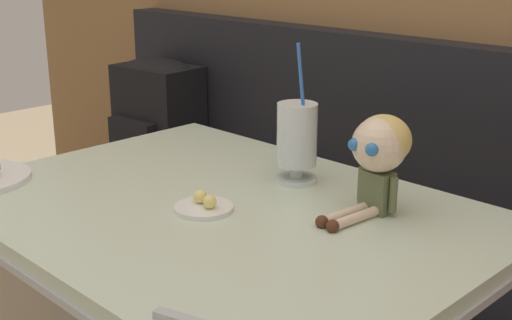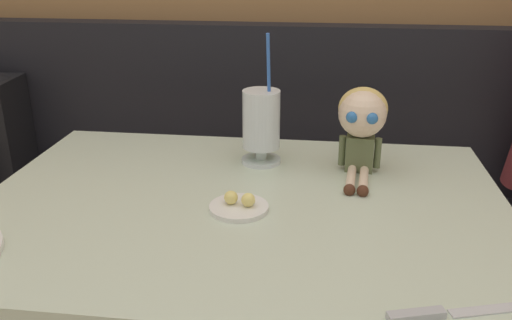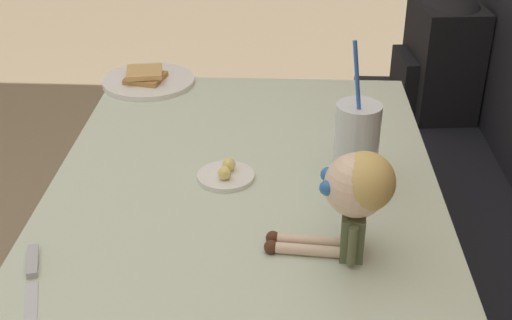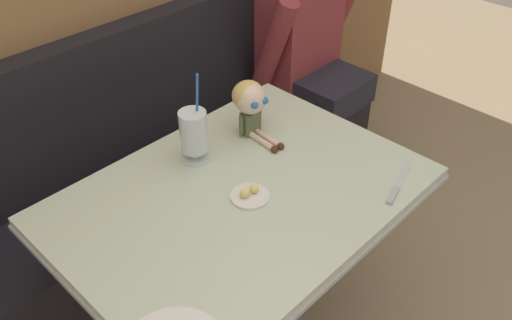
{
  "view_description": "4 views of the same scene",
  "coord_description": "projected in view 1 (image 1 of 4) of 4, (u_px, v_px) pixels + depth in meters",
  "views": [
    {
      "loc": [
        1.0,
        -0.71,
        1.26
      ],
      "look_at": [
        0.07,
        0.22,
        0.85
      ],
      "focal_mm": 48.76,
      "sensor_mm": 36.0,
      "label": 1
    },
    {
      "loc": [
        0.16,
        -0.83,
        1.23
      ],
      "look_at": [
        0.03,
        0.21,
        0.82
      ],
      "focal_mm": 38.2,
      "sensor_mm": 36.0,
      "label": 2
    },
    {
      "loc": [
        1.24,
        0.26,
        1.47
      ],
      "look_at": [
        -0.01,
        0.2,
        0.78
      ],
      "focal_mm": 48.51,
      "sensor_mm": 36.0,
      "label": 3
    },
    {
      "loc": [
        -0.87,
        -0.72,
        1.82
      ],
      "look_at": [
        0.11,
        0.22,
        0.78
      ],
      "focal_mm": 37.84,
      "sensor_mm": 36.0,
      "label": 4
    }
  ],
  "objects": [
    {
      "name": "booth_bench",
      "position": [
        385.0,
        283.0,
        1.98
      ],
      "size": [
        2.6,
        0.48,
        1.0
      ],
      "color": "black",
      "rests_on": "ground"
    },
    {
      "name": "diner_table",
      "position": [
        220.0,
        291.0,
        1.49
      ],
      "size": [
        1.11,
        0.81,
        0.74
      ],
      "color": "beige",
      "rests_on": "ground"
    },
    {
      "name": "milkshake_glass",
      "position": [
        297.0,
        138.0,
        1.54
      ],
      "size": [
        0.1,
        0.1,
        0.32
      ],
      "color": "silver",
      "rests_on": "diner_table"
    },
    {
      "name": "butter_saucer",
      "position": [
        204.0,
        206.0,
        1.4
      ],
      "size": [
        0.12,
        0.12,
        0.04
      ],
      "color": "white",
      "rests_on": "diner_table"
    },
    {
      "name": "seated_doll",
      "position": [
        379.0,
        150.0,
        1.36
      ],
      "size": [
        0.12,
        0.22,
        0.2
      ],
      "color": "#5B6642",
      "rests_on": "diner_table"
    },
    {
      "name": "backpack",
      "position": [
        157.0,
        112.0,
        2.53
      ],
      "size": [
        0.32,
        0.27,
        0.41
      ],
      "color": "black",
      "rests_on": "booth_bench"
    }
  ]
}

